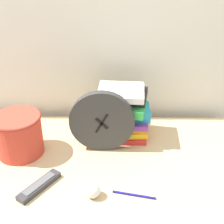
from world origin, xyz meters
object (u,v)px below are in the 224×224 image
object	(u,v)px
book_stack	(122,113)
crumpled_paper_ball	(93,190)
pen	(134,195)
basket	(19,134)
tv_remote	(39,186)
desk_clock	(102,122)

from	to	relation	value
book_stack	crumpled_paper_ball	size ratio (longest dim) A/B	4.69
crumpled_paper_ball	pen	bearing A→B (deg)	1.94
basket	tv_remote	world-z (taller)	basket
tv_remote	desk_clock	bearing A→B (deg)	48.52
basket	crumpled_paper_ball	size ratio (longest dim) A/B	3.66
crumpled_paper_ball	desk_clock	bearing A→B (deg)	85.72
tv_remote	crumpled_paper_ball	world-z (taller)	crumpled_paper_ball
tv_remote	crumpled_paper_ball	bearing A→B (deg)	-10.89
desk_clock	pen	bearing A→B (deg)	-66.18
basket	pen	distance (m)	0.52
desk_clock	book_stack	size ratio (longest dim) A/B	1.05
basket	pen	xyz separation A→B (m)	(0.45, -0.24, -0.09)
crumpled_paper_ball	pen	xyz separation A→B (m)	(0.14, 0.00, -0.02)
book_stack	crumpled_paper_ball	world-z (taller)	book_stack
book_stack	basket	bearing A→B (deg)	-161.63
book_stack	tv_remote	bearing A→B (deg)	-130.03
tv_remote	crumpled_paper_ball	xyz separation A→B (m)	(0.19, -0.04, 0.02)
book_stack	basket	distance (m)	0.44
tv_remote	crumpled_paper_ball	size ratio (longest dim) A/B	3.19
desk_clock	basket	bearing A→B (deg)	-175.01
book_stack	crumpled_paper_ball	xyz separation A→B (m)	(-0.10, -0.38, -0.08)
basket	tv_remote	size ratio (longest dim) A/B	1.15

